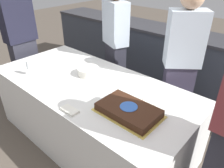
{
  "coord_description": "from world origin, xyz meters",
  "views": [
    {
      "loc": [
        1.41,
        -1.24,
        1.78
      ],
      "look_at": [
        0.29,
        0.0,
        0.82
      ],
      "focal_mm": 35.0,
      "sensor_mm": 36.0,
      "label": 1
    }
  ],
  "objects_px": {
    "cake": "(129,110)",
    "plate_stack": "(88,71)",
    "wine_glass": "(29,66)",
    "person_seated_left": "(21,39)",
    "person_standing_back": "(115,47)",
    "person_cutting_cake": "(181,66)"
  },
  "relations": [
    {
      "from": "cake",
      "to": "plate_stack",
      "type": "bearing_deg",
      "value": 161.31
    },
    {
      "from": "wine_glass",
      "to": "person_seated_left",
      "type": "bearing_deg",
      "value": 156.55
    },
    {
      "from": "person_seated_left",
      "to": "plate_stack",
      "type": "bearing_deg",
      "value": -84.18
    },
    {
      "from": "plate_stack",
      "to": "person_standing_back",
      "type": "relative_size",
      "value": 0.14
    },
    {
      "from": "plate_stack",
      "to": "person_standing_back",
      "type": "bearing_deg",
      "value": 104.16
    },
    {
      "from": "person_seated_left",
      "to": "wine_glass",
      "type": "bearing_deg",
      "value": -113.45
    },
    {
      "from": "person_cutting_cake",
      "to": "person_seated_left",
      "type": "height_order",
      "value": "person_seated_left"
    },
    {
      "from": "person_cutting_cake",
      "to": "person_seated_left",
      "type": "distance_m",
      "value": 2.01
    },
    {
      "from": "person_seated_left",
      "to": "person_cutting_cake",
      "type": "bearing_deg",
      "value": -68.88
    },
    {
      "from": "plate_stack",
      "to": "wine_glass",
      "type": "xyz_separation_m",
      "value": [
        -0.45,
        -0.42,
        0.07
      ]
    },
    {
      "from": "person_seated_left",
      "to": "person_standing_back",
      "type": "bearing_deg",
      "value": -53.76
    },
    {
      "from": "cake",
      "to": "person_standing_back",
      "type": "bearing_deg",
      "value": 136.02
    },
    {
      "from": "person_cutting_cake",
      "to": "plate_stack",
      "type": "bearing_deg",
      "value": 0.64
    },
    {
      "from": "wine_glass",
      "to": "person_standing_back",
      "type": "distance_m",
      "value": 1.06
    },
    {
      "from": "person_cutting_cake",
      "to": "person_seated_left",
      "type": "xyz_separation_m",
      "value": [
        -1.87,
        -0.72,
        0.05
      ]
    },
    {
      "from": "person_cutting_cake",
      "to": "person_seated_left",
      "type": "bearing_deg",
      "value": -17.88
    },
    {
      "from": "plate_stack",
      "to": "person_cutting_cake",
      "type": "distance_m",
      "value": 0.95
    },
    {
      "from": "person_cutting_cake",
      "to": "person_standing_back",
      "type": "xyz_separation_m",
      "value": [
        -0.88,
        -0.0,
        -0.02
      ]
    },
    {
      "from": "wine_glass",
      "to": "person_standing_back",
      "type": "xyz_separation_m",
      "value": [
        0.3,
        1.02,
        -0.01
      ]
    },
    {
      "from": "wine_glass",
      "to": "plate_stack",
      "type": "bearing_deg",
      "value": 42.81
    },
    {
      "from": "wine_glass",
      "to": "person_cutting_cake",
      "type": "height_order",
      "value": "person_cutting_cake"
    },
    {
      "from": "person_cutting_cake",
      "to": "person_standing_back",
      "type": "distance_m",
      "value": 0.89
    }
  ]
}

